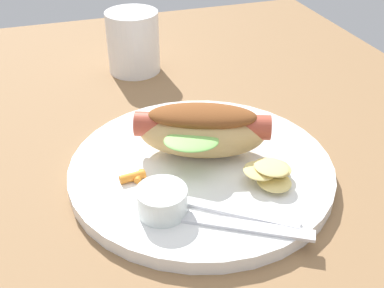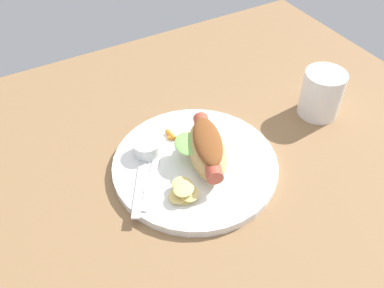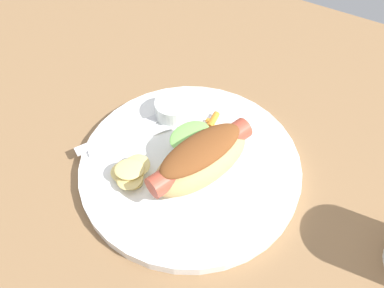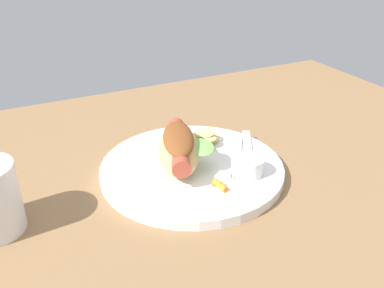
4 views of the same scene
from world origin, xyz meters
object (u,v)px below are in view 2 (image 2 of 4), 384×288
at_px(plate, 195,165).
at_px(carrot_garnish, 171,136).
at_px(fork, 152,177).
at_px(drinking_cup, 322,94).
at_px(knife, 140,181).
at_px(hot_dog, 207,148).
at_px(chips_pile, 184,192).
at_px(sauce_ramekin, 147,148).

distance_m(plate, carrot_garnish, 0.08).
relative_size(fork, drinking_cup, 1.36).
relative_size(fork, knife, 0.85).
bearing_deg(fork, hot_dog, -59.90).
bearing_deg(hot_dog, plate, 90.58).
distance_m(fork, chips_pile, 0.07).
height_order(plate, carrot_garnish, carrot_garnish).
bearing_deg(sauce_ramekin, drinking_cup, 172.07).
height_order(plate, hot_dog, hot_dog).
distance_m(knife, carrot_garnish, 0.12).
xyz_separation_m(plate, hot_dog, (-0.02, 0.01, 0.04)).
bearing_deg(sauce_ramekin, fork, 72.69).
bearing_deg(carrot_garnish, knife, 36.80).
height_order(carrot_garnish, drinking_cup, drinking_cup).
relative_size(plate, knife, 1.92).
height_order(chips_pile, drinking_cup, drinking_cup).
xyz_separation_m(plate, carrot_garnish, (0.01, -0.08, 0.01)).
distance_m(hot_dog, chips_pile, 0.09).
relative_size(sauce_ramekin, chips_pile, 0.78).
relative_size(plate, fork, 2.25).
bearing_deg(chips_pile, plate, -133.09).
height_order(hot_dog, chips_pile, hot_dog).
distance_m(sauce_ramekin, chips_pile, 0.12).
xyz_separation_m(knife, chips_pile, (-0.05, 0.06, 0.01)).
distance_m(fork, carrot_garnish, 0.11).
bearing_deg(carrot_garnish, plate, 95.21).
bearing_deg(carrot_garnish, hot_dog, 107.24).
distance_m(plate, sauce_ramekin, 0.09).
xyz_separation_m(hot_dog, drinking_cup, (-0.28, -0.02, 0.00)).
distance_m(hot_dog, sauce_ramekin, 0.11).
bearing_deg(fork, sauce_ramekin, 19.18).
relative_size(fork, chips_pile, 2.05).
height_order(fork, carrot_garnish, carrot_garnish).
bearing_deg(sauce_ramekin, carrot_garnish, -165.20).
height_order(sauce_ramekin, carrot_garnish, sauce_ramekin).
bearing_deg(chips_pile, carrot_garnish, -109.33).
xyz_separation_m(plate, fork, (0.08, -0.00, 0.01)).
bearing_deg(hot_dog, fork, 104.79).
xyz_separation_m(knife, carrot_garnish, (-0.10, -0.07, 0.00)).
xyz_separation_m(hot_dog, chips_pile, (0.08, 0.05, -0.02)).
xyz_separation_m(fork, drinking_cup, (-0.39, -0.01, 0.03)).
relative_size(plate, drinking_cup, 3.07).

